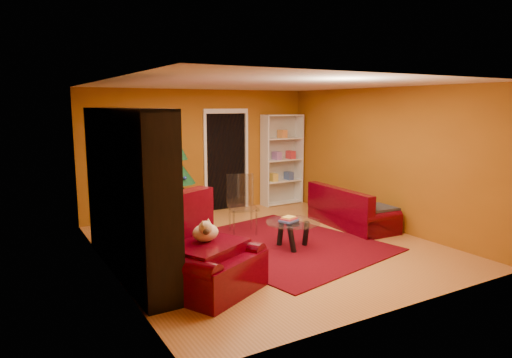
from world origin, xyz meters
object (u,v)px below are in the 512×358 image
white_bookshelf (282,160)px  sofa (352,206)px  rug (281,245)px  gift_box_teal (153,226)px  acrylic_chair (243,208)px  armchair (206,253)px  christmas_tree (174,176)px  media_unit (127,192)px  gift_box_green (181,220)px  dog (205,233)px  coffee_table (293,234)px

white_bookshelf → sofa: bearing=-90.3°
rug → gift_box_teal: bearing=132.1°
acrylic_chair → white_bookshelf: bearing=58.4°
rug → armchair: 2.15m
rug → christmas_tree: size_ratio=1.61×
media_unit → white_bookshelf: (4.22, 2.62, -0.09)m
rug → acrylic_chair: acrylic_chair is taller
media_unit → gift_box_green: size_ratio=10.48×
media_unit → dog: size_ratio=7.31×
acrylic_chair → rug: bearing=-58.1°
rug → sofa: size_ratio=1.73×
christmas_tree → media_unit: bearing=-123.6°
coffee_table → sofa: bearing=17.7°
white_bookshelf → coffee_table: 3.44m
christmas_tree → acrylic_chair: bearing=-60.5°
gift_box_teal → gift_box_green: bearing=7.4°
sofa → acrylic_chair: acrylic_chair is taller
media_unit → dog: bearing=-57.5°
rug → christmas_tree: christmas_tree is taller
dog → coffee_table: size_ratio=0.46×
sofa → coffee_table: size_ratio=2.07×
media_unit → gift_box_teal: 2.18m
christmas_tree → white_bookshelf: white_bookshelf is taller
sofa → media_unit: bearing=96.8°
dog → armchair: bearing=-135.0°
gift_box_teal → media_unit: bearing=-116.5°
rug → dog: 2.16m
media_unit → sofa: media_unit is taller
gift_box_green → acrylic_chair: (0.79, -0.96, 0.34)m
rug → coffee_table: bearing=-73.9°
gift_box_green → dog: bearing=-104.8°
gift_box_teal → acrylic_chair: size_ratio=0.28×
gift_box_green → dog: (-0.75, -2.84, 0.57)m
media_unit → christmas_tree: 2.65m
media_unit → coffee_table: media_unit is taller
gift_box_green → coffee_table: 2.35m
white_bookshelf → armchair: size_ratio=1.73×
sofa → coffee_table: (-1.76, -0.56, -0.16)m
rug → coffee_table: coffee_table is taller
gift_box_green → acrylic_chair: 1.29m
media_unit → coffee_table: (2.54, -0.27, -0.89)m
coffee_table → christmas_tree: bearing=113.5°
christmas_tree → dog: (-0.78, -3.24, -0.22)m
media_unit → coffee_table: size_ratio=3.37×
dog → coffee_table: dog is taller
christmas_tree → gift_box_teal: (-0.60, -0.47, -0.80)m
christmas_tree → sofa: bearing=-34.0°
dog → sofa: 3.86m
gift_box_green → media_unit: bearing=-128.5°
dog → coffee_table: (1.85, 0.77, -0.49)m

